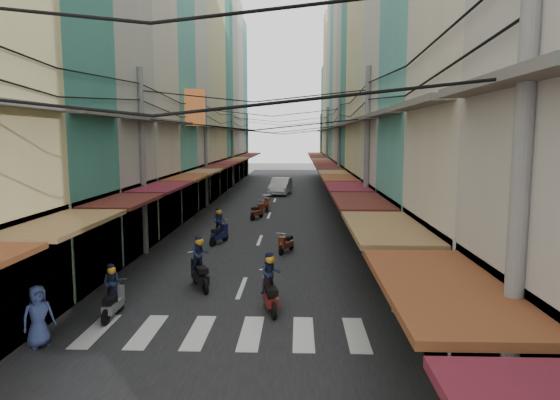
% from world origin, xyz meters
% --- Properties ---
extents(ground, '(160.00, 160.00, 0.00)m').
position_xyz_m(ground, '(0.00, 0.00, 0.00)').
color(ground, slate).
rests_on(ground, ground).
extents(road, '(10.00, 80.00, 0.02)m').
position_xyz_m(road, '(0.00, 20.00, 0.01)').
color(road, black).
rests_on(road, ground).
extents(sidewalk_left, '(3.00, 80.00, 0.06)m').
position_xyz_m(sidewalk_left, '(-6.50, 20.00, 0.03)').
color(sidewalk_left, gray).
rests_on(sidewalk_left, ground).
extents(sidewalk_right, '(3.00, 80.00, 0.06)m').
position_xyz_m(sidewalk_right, '(6.50, 20.00, 0.03)').
color(sidewalk_right, gray).
rests_on(sidewalk_right, ground).
extents(crosswalk, '(7.55, 2.40, 0.01)m').
position_xyz_m(crosswalk, '(-0.00, -6.00, 0.03)').
color(crosswalk, silver).
rests_on(crosswalk, ground).
extents(building_row_left, '(7.80, 67.67, 23.70)m').
position_xyz_m(building_row_left, '(-7.92, 16.56, 9.78)').
color(building_row_left, beige).
rests_on(building_row_left, ground).
extents(building_row_right, '(7.80, 68.98, 22.59)m').
position_xyz_m(building_row_right, '(7.92, 16.45, 9.41)').
color(building_row_right, '#3B8374').
rests_on(building_row_right, ground).
extents(utility_poles, '(10.20, 66.13, 8.20)m').
position_xyz_m(utility_poles, '(0.00, 15.01, 6.59)').
color(utility_poles, slate).
rests_on(utility_poles, ground).
extents(white_car, '(5.56, 2.69, 1.89)m').
position_xyz_m(white_car, '(0.33, 26.39, 0.00)').
color(white_car, silver).
rests_on(white_car, ground).
extents(bicycle, '(1.65, 1.00, 1.07)m').
position_xyz_m(bicycle, '(5.51, 2.09, 0.00)').
color(bicycle, black).
rests_on(bicycle, ground).
extents(moving_scooters, '(5.19, 22.84, 1.86)m').
position_xyz_m(moving_scooters, '(-0.91, 2.33, 0.53)').
color(moving_scooters, black).
rests_on(moving_scooters, ground).
extents(parked_scooters, '(13.14, 14.38, 0.95)m').
position_xyz_m(parked_scooters, '(4.25, -4.20, 0.45)').
color(parked_scooters, black).
rests_on(parked_scooters, ground).
extents(pedestrians, '(12.74, 20.19, 2.19)m').
position_xyz_m(pedestrians, '(-4.67, 2.65, 1.02)').
color(pedestrians, '#261E28').
rests_on(pedestrians, ground).
extents(market_umbrella, '(2.51, 2.51, 2.65)m').
position_xyz_m(market_umbrella, '(6.67, -4.23, 2.33)').
color(market_umbrella, '#B2B2B7').
rests_on(market_umbrella, ground).
extents(traffic_sign, '(0.10, 0.64, 2.93)m').
position_xyz_m(traffic_sign, '(4.89, 0.31, 2.14)').
color(traffic_sign, slate).
rests_on(traffic_sign, ground).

